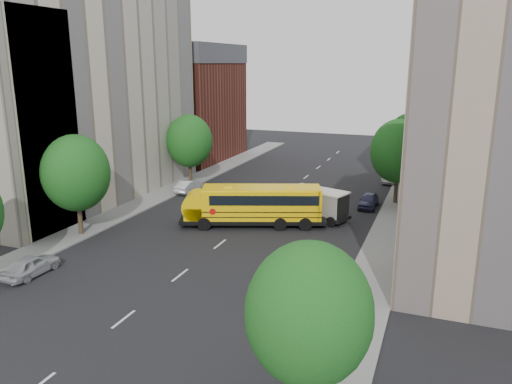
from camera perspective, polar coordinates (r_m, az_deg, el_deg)
The scene contains 21 objects.
ground at distance 39.05m, azimuth -2.90°, elevation -5.01°, with size 120.00×120.00×0.00m, color black.
sidewalk_left at distance 48.59m, azimuth -13.00°, elevation -1.35°, with size 3.00×80.00×0.12m, color slate.
sidewalk_right at distance 40.90m, azimuth 15.01°, elevation -4.50°, with size 3.00×80.00×0.12m, color slate.
lane_markings at distance 47.93m, azimuth 1.92°, elevation -1.26°, with size 0.15×64.00×0.01m, color silver.
building_left_cream at distance 51.63m, azimuth -19.12°, elevation 10.37°, with size 10.00×26.00×20.00m, color beige.
building_left_redbrick at distance 70.19m, azimuth -7.28°, elevation 9.08°, with size 10.00×15.00×13.00m, color maroon.
building_right_near at distance 29.63m, azimuth 26.61°, elevation 4.15°, with size 10.00×7.00×17.00m, color tan.
building_right_far at distance 53.86m, azimuth 24.41°, elevation 8.96°, with size 10.00×22.00×18.00m, color #C3B598.
building_right_sidewall at distance 42.92m, azimuth 25.13°, elevation 7.77°, with size 10.10×0.30×18.00m, color brown.
street_tree_1 at distance 40.22m, azimuth -19.89°, elevation 2.04°, with size 5.12×5.12×7.90m.
street_tree_2 at distance 54.86m, azimuth -7.62°, elevation 5.80°, with size 4.99×4.99×7.71m.
street_tree_3 at distance 18.27m, azimuth 6.06°, elevation -13.66°, with size 4.61×4.61×7.11m.
street_tree_4 at distance 48.45m, azimuth 15.99°, elevation 4.51°, with size 5.25×5.25×8.10m.
street_tree_5 at distance 60.33m, azimuth 17.05°, elevation 5.96°, with size 4.86×4.86×7.51m.
school_bus at distance 40.84m, azimuth -0.50°, elevation -1.34°, with size 12.10×6.70×3.37m.
safari_truck at distance 43.03m, azimuth 6.65°, elevation -1.25°, with size 6.60×4.03×2.67m.
parked_car_0 at distance 34.87m, azimuth -24.32°, elevation -7.63°, with size 1.57×3.91×1.33m, color #B3B4BB.
parked_car_1 at distance 52.29m, azimuth -7.69°, elevation 0.68°, with size 1.35×3.86×1.27m, color beige.
parked_car_3 at distance 27.51m, azimuth 7.58°, elevation -12.43°, with size 1.79×4.41×1.28m, color #933712.
parked_car_4 at distance 47.53m, azimuth 12.74°, elevation -0.94°, with size 1.55×3.84×1.31m, color #2D2E50.
parked_car_5 at distance 57.96m, azimuth 15.13°, elevation 1.67°, with size 1.34×3.85×1.27m, color gray.
Camera 1 is at (14.97, -33.62, 13.07)m, focal length 35.00 mm.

